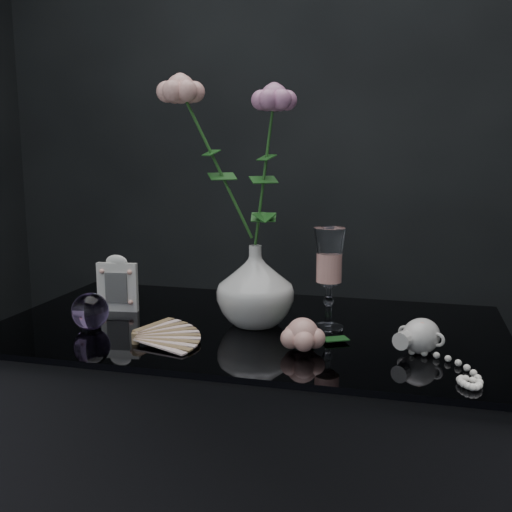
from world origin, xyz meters
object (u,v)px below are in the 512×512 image
(picture_frame, at_px, (117,283))
(vase, at_px, (255,286))
(wine_glass, at_px, (329,279))
(paperweight, at_px, (90,311))
(loose_rose, at_px, (303,334))
(pearl_jar, at_px, (421,334))

(picture_frame, bearing_deg, vase, -11.35)
(wine_glass, xyz_separation_m, paperweight, (-0.47, -0.12, -0.07))
(wine_glass, xyz_separation_m, loose_rose, (-0.03, -0.14, -0.07))
(wine_glass, height_order, picture_frame, wine_glass)
(paperweight, bearing_deg, loose_rose, -2.80)
(vase, bearing_deg, wine_glass, 2.56)
(vase, bearing_deg, picture_frame, 175.39)
(paperweight, distance_m, loose_rose, 0.45)
(vase, relative_size, picture_frame, 1.30)
(vase, xyz_separation_m, paperweight, (-0.32, -0.12, -0.05))
(loose_rose, bearing_deg, paperweight, 178.71)
(picture_frame, xyz_separation_m, loose_rose, (0.46, -0.16, -0.03))
(vase, height_order, wine_glass, wine_glass)
(wine_glass, relative_size, picture_frame, 1.61)
(paperweight, xyz_separation_m, loose_rose, (0.44, -0.02, -0.01))
(picture_frame, distance_m, paperweight, 0.15)
(vase, height_order, paperweight, vase)
(vase, height_order, picture_frame, vase)
(pearl_jar, bearing_deg, loose_rose, -140.62)
(wine_glass, bearing_deg, pearl_jar, -28.24)
(loose_rose, bearing_deg, wine_glass, 80.93)
(picture_frame, bearing_deg, paperweight, -92.12)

